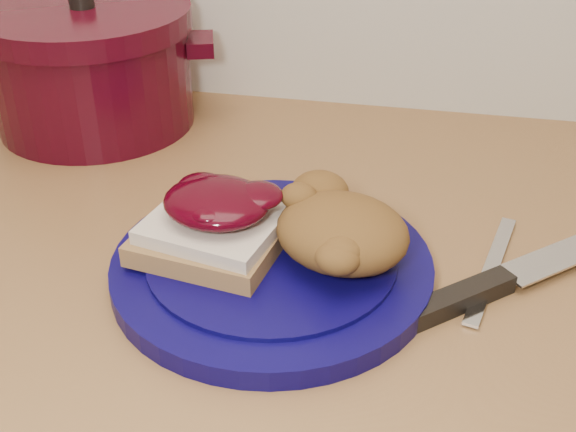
% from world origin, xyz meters
% --- Properties ---
extents(plate, '(0.34, 0.34, 0.02)m').
position_xyz_m(plate, '(0.05, 1.41, 0.91)').
color(plate, '#08043E').
rests_on(plate, wood_countertop).
extents(sandwich, '(0.13, 0.12, 0.06)m').
position_xyz_m(sandwich, '(-0.00, 1.41, 0.95)').
color(sandwich, olive).
rests_on(sandwich, plate).
extents(stuffing_mound, '(0.13, 0.12, 0.06)m').
position_xyz_m(stuffing_mound, '(0.11, 1.42, 0.95)').
color(stuffing_mound, brown).
rests_on(stuffing_mound, plate).
extents(chef_knife, '(0.24, 0.21, 0.02)m').
position_xyz_m(chef_knife, '(0.23, 1.43, 0.91)').
color(chef_knife, black).
rests_on(chef_knife, wood_countertop).
extents(butter_knife, '(0.05, 0.17, 0.00)m').
position_xyz_m(butter_knife, '(0.23, 1.46, 0.90)').
color(butter_knife, silver).
rests_on(butter_knife, wood_countertop).
extents(dutch_oven, '(0.31, 0.31, 0.16)m').
position_xyz_m(dutch_oven, '(-0.23, 1.68, 0.97)').
color(dutch_oven, '#370510').
rests_on(dutch_oven, wood_countertop).
extents(pepper_grinder, '(0.07, 0.07, 0.13)m').
position_xyz_m(pepper_grinder, '(-0.29, 1.71, 0.97)').
color(pepper_grinder, black).
rests_on(pepper_grinder, wood_countertop).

